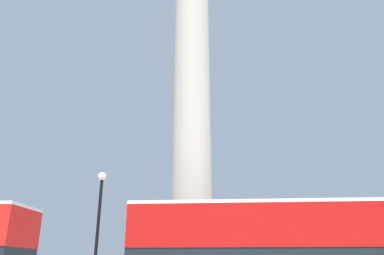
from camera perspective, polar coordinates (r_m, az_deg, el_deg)
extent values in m
cube|color=#ADA593|center=(20.45, 0.00, -18.01)|extent=(2.66, 2.66, 1.17)
cylinder|color=#ADA593|center=(23.16, 0.00, 7.57)|extent=(2.18, 2.18, 18.85)
cube|color=#A80F0C|center=(14.55, 11.39, -14.74)|extent=(10.18, 3.21, 1.48)
cube|color=silver|center=(14.65, 11.17, -11.62)|extent=(10.18, 3.21, 0.12)
ellipsoid|color=brown|center=(25.10, 20.65, -13.86)|extent=(2.34, 1.90, 1.00)
cone|color=brown|center=(24.86, 22.79, -12.48)|extent=(1.11, 0.95, 1.05)
cylinder|color=brown|center=(25.21, 20.38, -11.72)|extent=(0.36, 0.36, 0.90)
sphere|color=brown|center=(25.29, 20.21, -10.41)|extent=(0.28, 0.28, 0.28)
cylinder|color=brown|center=(25.09, 22.68, -15.99)|extent=(0.20, 0.20, 1.07)
cylinder|color=brown|center=(24.56, 22.30, -15.97)|extent=(0.20, 0.20, 1.07)
cylinder|color=brown|center=(25.50, 19.65, -16.40)|extent=(0.20, 0.20, 1.07)
cylinder|color=brown|center=(24.98, 19.22, -16.39)|extent=(0.20, 0.20, 1.07)
cylinder|color=black|center=(17.51, -14.38, -17.12)|extent=(0.14, 0.14, 5.79)
sphere|color=white|center=(17.92, -13.52, -7.26)|extent=(0.38, 0.38, 0.38)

